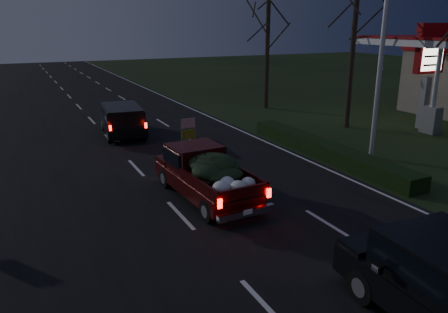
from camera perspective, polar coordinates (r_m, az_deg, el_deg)
name	(u,v)px	position (r m, az deg, el deg)	size (l,w,h in m)	color
ground	(180,216)	(13.29, -5.72, -7.70)	(120.00, 120.00, 0.00)	black
road_asphalt	(180,215)	(13.29, -5.72, -7.66)	(14.00, 120.00, 0.02)	black
hedge_row	(325,150)	(19.38, 13.05, 0.86)	(1.00, 10.00, 0.60)	black
light_pole	(384,25)	(19.07, 20.22, 15.83)	(0.50, 0.90, 9.16)	silver
gas_price_pylon	(430,59)	(25.98, 25.26, 11.50)	(2.00, 0.41, 5.57)	gray
gas_canopy	(441,46)	(28.14, 26.45, 12.84)	(7.10, 6.10, 4.88)	silver
bare_tree_mid	(356,7)	(24.78, 16.89, 18.16)	(3.60, 3.60, 8.50)	black
bare_tree_far	(268,29)	(29.79, 5.75, 16.29)	(3.60, 3.60, 7.00)	black
pickup_truck	(206,171)	(14.23, -2.42, -1.96)	(2.04, 4.75, 2.44)	#3D0808
lead_suv	(122,117)	(22.91, -13.13, 4.99)	(2.28, 4.55, 1.26)	black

